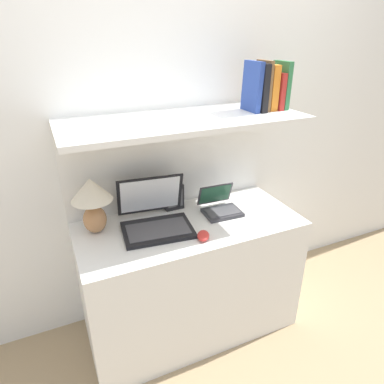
# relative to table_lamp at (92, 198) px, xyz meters

# --- Properties ---
(ground_plane) EXTENTS (12.00, 12.00, 0.00)m
(ground_plane) POSITION_rel_table_lamp_xyz_m (0.49, -0.41, -0.95)
(ground_plane) COLOR #9E8460
(wall_back) EXTENTS (6.00, 0.05, 2.40)m
(wall_back) POSITION_rel_table_lamp_xyz_m (0.49, 0.21, 0.25)
(wall_back) COLOR white
(wall_back) RESTS_ON ground_plane
(desk) EXTENTS (1.24, 0.56, 0.75)m
(desk) POSITION_rel_table_lamp_xyz_m (0.49, -0.13, -0.57)
(desk) COLOR white
(desk) RESTS_ON ground_plane
(back_riser) EXTENTS (1.24, 0.04, 1.30)m
(back_riser) POSITION_rel_table_lamp_xyz_m (0.49, 0.17, -0.30)
(back_riser) COLOR white
(back_riser) RESTS_ON ground_plane
(shelf) EXTENTS (1.24, 0.50, 0.03)m
(shelf) POSITION_rel_table_lamp_xyz_m (0.49, -0.06, 0.36)
(shelf) COLOR white
(shelf) RESTS_ON back_riser
(table_lamp) EXTENTS (0.21, 0.21, 0.31)m
(table_lamp) POSITION_rel_table_lamp_xyz_m (0.00, 0.00, 0.00)
(table_lamp) COLOR #B27A4C
(table_lamp) RESTS_ON desk
(laptop_large) EXTENTS (0.40, 0.38, 0.26)m
(laptop_large) POSITION_rel_table_lamp_xyz_m (0.30, -0.08, -0.14)
(laptop_large) COLOR black
(laptop_large) RESTS_ON desk
(laptop_small) EXTENTS (0.22, 0.22, 0.15)m
(laptop_small) POSITION_rel_table_lamp_xyz_m (0.71, -0.08, -0.16)
(laptop_small) COLOR #333338
(laptop_small) RESTS_ON desk
(computer_mouse) EXTENTS (0.10, 0.12, 0.03)m
(computer_mouse) POSITION_rel_table_lamp_xyz_m (0.49, -0.29, -0.18)
(computer_mouse) COLOR red
(computer_mouse) RESTS_ON desk
(router_box) EXTENTS (0.11, 0.06, 0.16)m
(router_box) POSITION_rel_table_lamp_xyz_m (0.47, 0.08, -0.12)
(router_box) COLOR black
(router_box) RESTS_ON desk
(book_green) EXTENTS (0.03, 0.14, 0.25)m
(book_green) POSITION_rel_table_lamp_xyz_m (1.07, -0.06, 0.50)
(book_green) COLOR #2D7042
(book_green) RESTS_ON shelf
(book_red) EXTENTS (0.03, 0.15, 0.19)m
(book_red) POSITION_rel_table_lamp_xyz_m (1.03, -0.06, 0.48)
(book_red) COLOR #A82823
(book_red) RESTS_ON shelf
(book_orange) EXTENTS (0.04, 0.13, 0.24)m
(book_orange) POSITION_rel_table_lamp_xyz_m (0.99, -0.06, 0.50)
(book_orange) COLOR orange
(book_orange) RESTS_ON shelf
(book_brown) EXTENTS (0.02, 0.13, 0.26)m
(book_brown) POSITION_rel_table_lamp_xyz_m (0.95, -0.06, 0.51)
(book_brown) COLOR brown
(book_brown) RESTS_ON shelf
(book_black) EXTENTS (0.03, 0.17, 0.25)m
(book_black) POSITION_rel_table_lamp_xyz_m (0.91, -0.06, 0.50)
(book_black) COLOR black
(book_black) RESTS_ON shelf
(book_blue) EXTENTS (0.04, 0.15, 0.26)m
(book_blue) POSITION_rel_table_lamp_xyz_m (0.88, -0.06, 0.51)
(book_blue) COLOR #284293
(book_blue) RESTS_ON shelf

